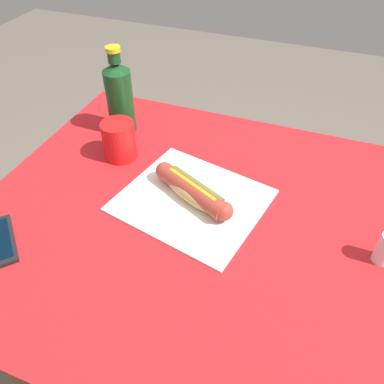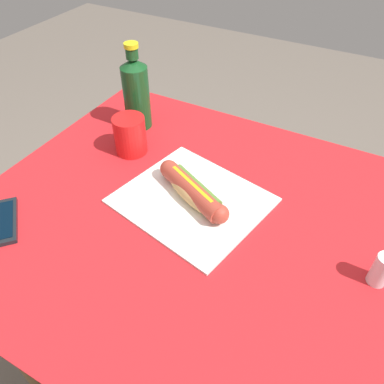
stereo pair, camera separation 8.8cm
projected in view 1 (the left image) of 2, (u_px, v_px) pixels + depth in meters
ground_plane at (193, 354)px, 1.37m from camera, size 6.00×6.00×0.00m
dining_table at (193, 252)px, 0.97m from camera, size 1.00×0.88×0.73m
paper_wrapper at (192, 200)px, 0.90m from camera, size 0.37×0.35×0.01m
hot_dog at (192, 191)px, 0.88m from camera, size 0.22×0.13×0.05m
soda_bottle at (120, 96)px, 1.05m from camera, size 0.08×0.08×0.25m
drinking_cup at (119, 140)px, 1.00m from camera, size 0.09×0.09×0.10m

